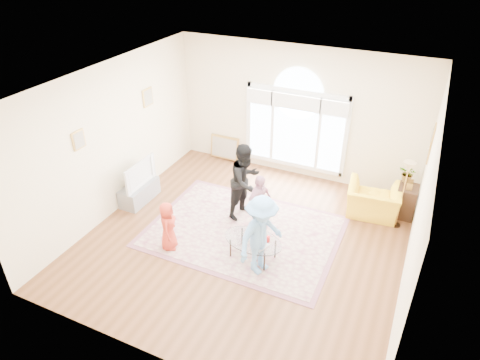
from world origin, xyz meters
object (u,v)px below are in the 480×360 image
at_px(coffee_table, 253,241).
at_px(armchair, 373,201).
at_px(television, 137,173).
at_px(tv_console, 139,192).
at_px(area_rug, 243,231).

relative_size(coffee_table, armchair, 1.14).
xyz_separation_m(television, armchair, (4.88, 1.66, -0.37)).
height_order(tv_console, television, television).
bearing_deg(television, tv_console, 180.00).
distance_m(tv_console, coffee_table, 3.20).
distance_m(television, armchair, 5.17).
height_order(area_rug, television, television).
bearing_deg(armchair, tv_console, 12.56).
bearing_deg(tv_console, armchair, 18.73).
relative_size(television, armchair, 0.95).
bearing_deg(tv_console, television, -0.00).
height_order(area_rug, armchair, armchair).
relative_size(area_rug, tv_console, 3.60).
bearing_deg(coffee_table, armchair, 60.48).
bearing_deg(coffee_table, television, 174.14).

